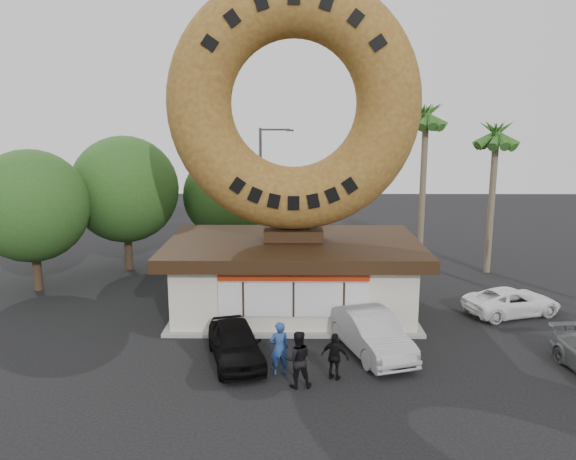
# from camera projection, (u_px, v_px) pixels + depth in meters

# --- Properties ---
(ground) EXTENTS (90.00, 90.00, 0.00)m
(ground) POSITION_uv_depth(u_px,v_px,m) (294.00, 368.00, 19.73)
(ground) COLOR black
(ground) RESTS_ON ground
(donut_shop) EXTENTS (11.20, 7.20, 3.80)m
(donut_shop) POSITION_uv_depth(u_px,v_px,m) (293.00, 273.00, 25.23)
(donut_shop) COLOR beige
(donut_shop) RESTS_ON ground
(giant_donut) EXTENTS (10.81, 2.76, 10.81)m
(giant_donut) POSITION_uv_depth(u_px,v_px,m) (294.00, 104.00, 23.76)
(giant_donut) COLOR olive
(giant_donut) RESTS_ON donut_shop
(tree_west) EXTENTS (6.00, 6.00, 7.65)m
(tree_west) POSITION_uv_depth(u_px,v_px,m) (125.00, 189.00, 31.61)
(tree_west) COLOR #473321
(tree_west) RESTS_ON ground
(tree_mid) EXTENTS (5.20, 5.20, 6.63)m
(tree_mid) POSITION_uv_depth(u_px,v_px,m) (227.00, 196.00, 33.65)
(tree_mid) COLOR #473321
(tree_mid) RESTS_ON ground
(tree_far) EXTENTS (5.60, 5.60, 7.14)m
(tree_far) POSITION_uv_depth(u_px,v_px,m) (31.00, 206.00, 27.78)
(tree_far) COLOR #473321
(tree_far) RESTS_ON ground
(palm_near) EXTENTS (2.60, 2.60, 9.75)m
(palm_near) POSITION_uv_depth(u_px,v_px,m) (426.00, 121.00, 31.70)
(palm_near) COLOR #726651
(palm_near) RESTS_ON ground
(palm_far) EXTENTS (2.60, 2.60, 8.75)m
(palm_far) POSITION_uv_depth(u_px,v_px,m) (496.00, 139.00, 30.39)
(palm_far) COLOR #726651
(palm_far) RESTS_ON ground
(street_lamp) EXTENTS (2.11, 0.20, 8.00)m
(street_lamp) POSITION_uv_depth(u_px,v_px,m) (263.00, 186.00, 34.52)
(street_lamp) COLOR #59595E
(street_lamp) RESTS_ON ground
(person_left) EXTENTS (0.77, 0.60, 1.89)m
(person_left) POSITION_uv_depth(u_px,v_px,m) (279.00, 348.00, 19.11)
(person_left) COLOR navy
(person_left) RESTS_ON ground
(person_center) EXTENTS (1.01, 0.83, 1.91)m
(person_center) POSITION_uv_depth(u_px,v_px,m) (298.00, 359.00, 18.24)
(person_center) COLOR black
(person_center) RESTS_ON ground
(person_right) EXTENTS (1.03, 0.76, 1.63)m
(person_right) POSITION_uv_depth(u_px,v_px,m) (335.00, 357.00, 18.76)
(person_right) COLOR black
(person_right) RESTS_ON ground
(car_black) EXTENTS (2.71, 4.47, 1.42)m
(car_black) POSITION_uv_depth(u_px,v_px,m) (235.00, 343.00, 20.17)
(car_black) COLOR black
(car_black) RESTS_ON ground
(car_silver) EXTENTS (3.01, 5.03, 1.57)m
(car_silver) POSITION_uv_depth(u_px,v_px,m) (370.00, 332.00, 20.94)
(car_silver) COLOR #AAA9AE
(car_silver) RESTS_ON ground
(car_white) EXTENTS (4.69, 3.15, 1.19)m
(car_white) POSITION_uv_depth(u_px,v_px,m) (512.00, 302.00, 24.99)
(car_white) COLOR white
(car_white) RESTS_ON ground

